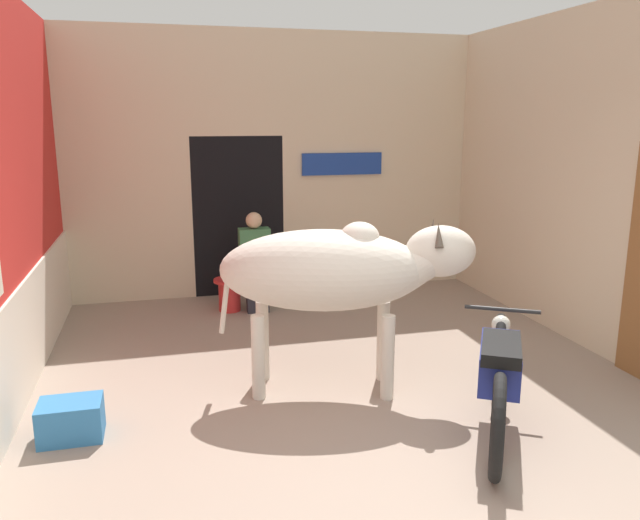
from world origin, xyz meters
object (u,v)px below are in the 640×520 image
motorcycle_near (499,372)px  crate (71,420)px  cow (337,270)px  shopkeeper_seated (255,260)px  plastic_stool (229,293)px

motorcycle_near → crate: 3.12m
cow → crate: cow is taller
shopkeeper_seated → plastic_stool: size_ratio=3.00×
cow → shopkeeper_seated: (-0.32, 2.43, -0.43)m
cow → motorcycle_near: size_ratio=1.24×
cow → shopkeeper_seated: size_ratio=1.84×
crate → shopkeeper_seated: bearing=57.5°
cow → plastic_stool: 2.66m
cow → plastic_stool: cow is taller
shopkeeper_seated → plastic_stool: bearing=176.9°
motorcycle_near → plastic_stool: motorcycle_near is taller
shopkeeper_seated → plastic_stool: 0.51m
plastic_stool → crate: size_ratio=0.89×
shopkeeper_seated → cow: bearing=-82.6°
motorcycle_near → crate: (-3.03, 0.66, -0.32)m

